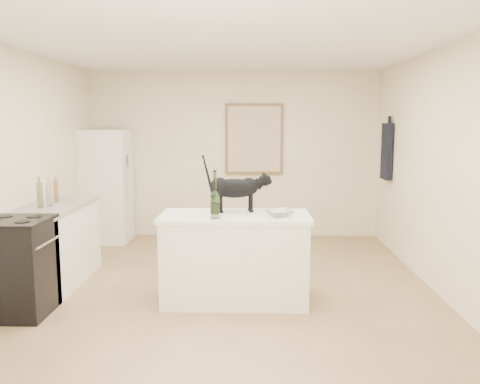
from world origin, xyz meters
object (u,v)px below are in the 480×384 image
object	(u,v)px
stove	(17,268)
black_cat	(235,191)
glass_bowl	(279,213)
fridge	(106,186)
wine_bottle	(215,197)

from	to	relation	value
stove	black_cat	size ratio (longest dim) A/B	1.44
black_cat	glass_bowl	bearing A→B (deg)	-39.21
stove	black_cat	distance (m)	2.22
stove	black_cat	world-z (taller)	black_cat
fridge	wine_bottle	bearing A→B (deg)	-55.85
fridge	wine_bottle	xyz separation A→B (m)	(1.87, -2.75, 0.25)
wine_bottle	glass_bowl	xyz separation A→B (m)	(0.62, 0.09, -0.17)
black_cat	wine_bottle	bearing A→B (deg)	-125.50
fridge	wine_bottle	world-z (taller)	fridge
fridge	black_cat	distance (m)	3.16
glass_bowl	stove	bearing A→B (deg)	-173.37
stove	wine_bottle	size ratio (longest dim) A/B	2.20
black_cat	wine_bottle	world-z (taller)	black_cat
fridge	glass_bowl	size ratio (longest dim) A/B	6.22
black_cat	wine_bottle	xyz separation A→B (m)	(-0.18, -0.35, -0.01)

